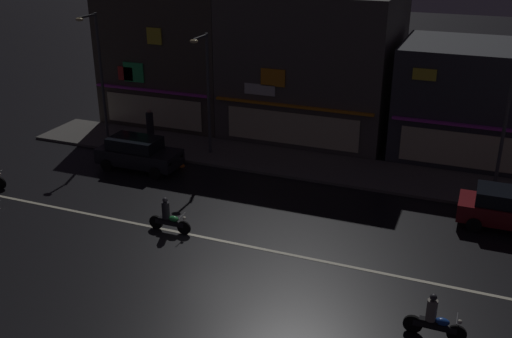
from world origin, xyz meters
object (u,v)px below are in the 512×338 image
streetlamp_east (510,98)px  parked_car_trailing (138,153)px  pedestrian_on_sidewalk (150,127)px  parked_car_near_kerb (512,209)px  motorcycle_following (168,217)px  traffic_cone (181,161)px  streetlamp_west (98,67)px  streetlamp_mid (206,84)px  motorcycle_lead (434,319)px

streetlamp_east → parked_car_trailing: 17.91m
streetlamp_east → parked_car_trailing: size_ratio=1.80×
pedestrian_on_sidewalk → parked_car_near_kerb: 19.52m
motorcycle_following → traffic_cone: bearing=-71.6°
parked_car_trailing → traffic_cone: parked_car_trailing is taller
streetlamp_west → streetlamp_east: (21.35, 0.39, 0.32)m
parked_car_near_kerb → parked_car_trailing: (-17.82, -0.09, 0.00)m
traffic_cone → pedestrian_on_sidewalk: bearing=143.1°
motorcycle_following → traffic_cone: motorcycle_following is taller
streetlamp_mid → pedestrian_on_sidewalk: (-3.96, 0.61, -2.99)m
streetlamp_west → parked_car_near_kerb: streetlamp_west is taller
motorcycle_following → parked_car_trailing: bearing=-54.2°
parked_car_near_kerb → parked_car_trailing: bearing=-179.7°
parked_car_near_kerb → motorcycle_following: (-13.03, -5.46, -0.24)m
parked_car_near_kerb → streetlamp_east: bearing=101.0°
streetlamp_west → parked_car_trailing: 6.24m
streetlamp_east → traffic_cone: bearing=-171.1°
parked_car_near_kerb → motorcycle_lead: bearing=-104.6°
streetlamp_west → parked_car_trailing: bearing=-36.0°
streetlamp_mid → motorcycle_following: size_ratio=3.41×
streetlamp_east → streetlamp_west: bearing=-178.9°
streetlamp_east → motorcycle_following: (-12.38, -8.81, -4.03)m
streetlamp_mid → streetlamp_east: size_ratio=0.84×
streetlamp_mid → pedestrian_on_sidewalk: bearing=171.3°
streetlamp_west → motorcycle_lead: (19.82, -11.34, -3.71)m
pedestrian_on_sidewalk → traffic_cone: 4.18m
streetlamp_east → parked_car_trailing: (-17.16, -3.44, -3.80)m
pedestrian_on_sidewalk → parked_car_trailing: size_ratio=0.44×
pedestrian_on_sidewalk → streetlamp_east: bearing=-110.8°
streetlamp_east → traffic_cone: (-15.27, -2.39, -4.39)m
streetlamp_mid → motorcycle_following: 9.22m
streetlamp_west → traffic_cone: bearing=-18.1°
parked_car_near_kerb → motorcycle_lead: (-2.19, -8.39, -0.24)m
pedestrian_on_sidewalk → motorcycle_following: bearing=-165.7°
parked_car_trailing → motorcycle_following: 7.20m
motorcycle_following → traffic_cone: 7.05m
streetlamp_west → traffic_cone: streetlamp_west is taller
parked_car_near_kerb → pedestrian_on_sidewalk: bearing=169.9°
streetlamp_east → parked_car_near_kerb: (0.65, -3.35, -3.80)m
streetlamp_west → pedestrian_on_sidewalk: streetlamp_west is taller
streetlamp_mid → parked_car_trailing: (-2.56, -2.91, -3.13)m
streetlamp_east → pedestrian_on_sidewalk: 18.92m
parked_car_near_kerb → motorcycle_following: 14.13m
streetlamp_east → pedestrian_on_sidewalk: streetlamp_east is taller
parked_car_trailing → traffic_cone: bearing=29.0°
streetlamp_west → streetlamp_mid: size_ratio=1.10×
streetlamp_east → traffic_cone: 16.07m
motorcycle_following → streetlamp_west: bearing=-49.0°
streetlamp_east → parked_car_near_kerb: bearing=-79.0°
traffic_cone → streetlamp_mid: bearing=70.2°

